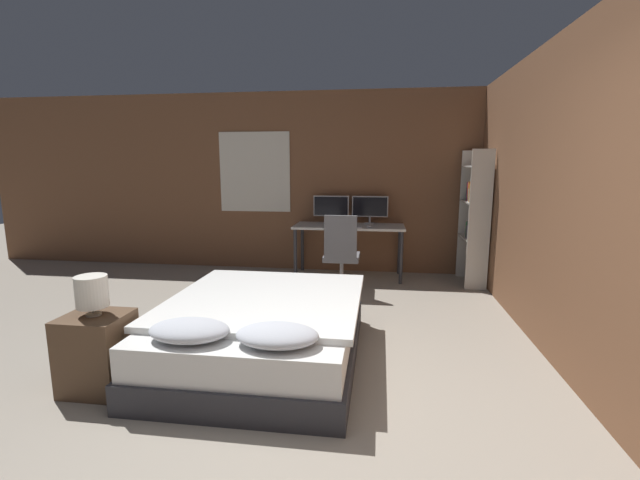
# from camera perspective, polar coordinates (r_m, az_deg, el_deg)

# --- Properties ---
(ground_plane) EXTENTS (20.00, 20.00, 0.00)m
(ground_plane) POSITION_cam_1_polar(r_m,az_deg,el_deg) (2.70, -2.93, -26.91)
(ground_plane) COLOR #9E9384
(wall_back) EXTENTS (12.00, 0.08, 2.70)m
(wall_back) POSITION_cam_1_polar(r_m,az_deg,el_deg) (6.51, 4.17, 7.60)
(wall_back) COLOR brown
(wall_back) RESTS_ON ground_plane
(wall_side_right) EXTENTS (0.06, 12.00, 2.70)m
(wall_side_right) POSITION_cam_1_polar(r_m,az_deg,el_deg) (3.91, 30.00, 4.66)
(wall_side_right) COLOR brown
(wall_side_right) RESTS_ON ground_plane
(bed) EXTENTS (1.59, 1.97, 0.59)m
(bed) POSITION_cam_1_polar(r_m,az_deg,el_deg) (3.68, -7.62, -11.80)
(bed) COLOR #2D2D33
(bed) RESTS_ON ground_plane
(nightstand) EXTENTS (0.44, 0.40, 0.57)m
(nightstand) POSITION_cam_1_polar(r_m,az_deg,el_deg) (3.58, -27.54, -13.16)
(nightstand) COLOR brown
(nightstand) RESTS_ON ground_plane
(bedside_lamp) EXTENTS (0.22, 0.22, 0.29)m
(bedside_lamp) POSITION_cam_1_polar(r_m,az_deg,el_deg) (3.44, -28.15, -6.10)
(bedside_lamp) COLOR gray
(bedside_lamp) RESTS_ON nightstand
(desk) EXTENTS (1.58, 0.65, 0.76)m
(desk) POSITION_cam_1_polar(r_m,az_deg,el_deg) (6.19, 3.89, 1.16)
(desk) COLOR beige
(desk) RESTS_ON ground_plane
(monitor_left) EXTENTS (0.53, 0.16, 0.41)m
(monitor_left) POSITION_cam_1_polar(r_m,az_deg,el_deg) (6.40, 1.49, 4.39)
(monitor_left) COLOR #B7B7BC
(monitor_left) RESTS_ON desk
(monitor_right) EXTENTS (0.53, 0.16, 0.41)m
(monitor_right) POSITION_cam_1_polar(r_m,az_deg,el_deg) (6.36, 6.68, 4.29)
(monitor_right) COLOR #B7B7BC
(monitor_right) RESTS_ON desk
(keyboard) EXTENTS (0.40, 0.13, 0.02)m
(keyboard) POSITION_cam_1_polar(r_m,az_deg,el_deg) (5.95, 3.75, 1.76)
(keyboard) COLOR #B7B7BC
(keyboard) RESTS_ON desk
(computer_mouse) EXTENTS (0.07, 0.05, 0.04)m
(computer_mouse) POSITION_cam_1_polar(r_m,az_deg,el_deg) (5.94, 6.55, 1.78)
(computer_mouse) COLOR #B7B7BC
(computer_mouse) RESTS_ON desk
(office_chair) EXTENTS (0.52, 0.52, 1.01)m
(office_chair) POSITION_cam_1_polar(r_m,az_deg,el_deg) (5.52, 2.86, -2.81)
(office_chair) COLOR black
(office_chair) RESTS_ON ground_plane
(bookshelf) EXTENTS (0.28, 0.70, 1.82)m
(bookshelf) POSITION_cam_1_polar(r_m,az_deg,el_deg) (6.12, 20.01, 3.63)
(bookshelf) COLOR beige
(bookshelf) RESTS_ON ground_plane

